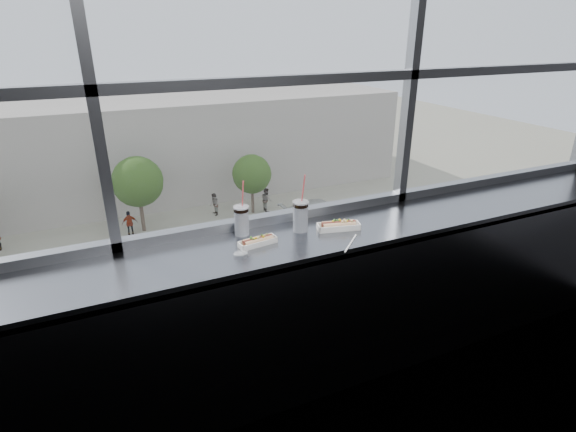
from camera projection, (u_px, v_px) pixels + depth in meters
name	position (u px, v px, depth m)	size (l,w,h in m)	color
wall_back_lower	(277.00, 292.00, 3.19)	(6.00, 6.00, 0.00)	black
window_glass	(272.00, 25.00, 2.53)	(6.00, 6.00, 0.00)	silver
window_mullions	(274.00, 25.00, 2.52)	(6.00, 0.08, 2.40)	gray
counter	(293.00, 242.00, 2.76)	(6.00, 0.55, 0.06)	gray
counter_fascia	(311.00, 335.00, 2.75)	(6.00, 0.04, 1.04)	gray
hotdog_tray_left	(258.00, 241.00, 2.65)	(0.24, 0.11, 0.06)	white
hotdog_tray_right	(339.00, 225.00, 2.85)	(0.28, 0.15, 0.07)	white
soda_cup_left	(241.00, 219.00, 2.75)	(0.10, 0.10, 0.36)	white
soda_cup_right	(301.00, 215.00, 2.80)	(0.10, 0.10, 0.38)	white
loose_straw	(351.00, 243.00, 2.67)	(0.01, 0.01, 0.25)	white
wrapper	(241.00, 253.00, 2.54)	(0.09, 0.07, 0.02)	silver
plaza_ground	(105.00, 174.00, 44.19)	(120.00, 120.00, 0.00)	gray
street_asphalt	(135.00, 291.00, 24.45)	(80.00, 10.00, 0.06)	black
far_sidewalk	(120.00, 235.00, 31.17)	(80.00, 6.00, 0.04)	gray
far_building	(102.00, 147.00, 38.02)	(50.00, 14.00, 8.00)	#A79F94
car_near_d	(280.00, 281.00, 23.29)	(6.44, 2.68, 2.15)	white
car_near_e	(378.00, 261.00, 25.67)	(5.53, 2.30, 1.84)	navy
car_near_c	(142.00, 316.00, 20.67)	(5.90, 2.46, 1.97)	#AE2F00
car_far_c	(320.00, 208.00, 32.52)	(6.94, 2.89, 2.31)	silver
pedestrian_b	(129.00, 221.00, 30.71)	(0.94, 0.70, 2.11)	#66605B
pedestrian_d	(266.00, 197.00, 34.78)	(0.99, 0.75, 2.24)	#66605B
pedestrian_c	(214.00, 202.00, 33.99)	(0.92, 0.69, 2.08)	#66605B
tree_center	(138.00, 182.00, 30.37)	(3.46, 3.46, 5.41)	#47382B
tree_right	(252.00, 174.00, 33.70)	(2.97, 2.97, 4.63)	#47382B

